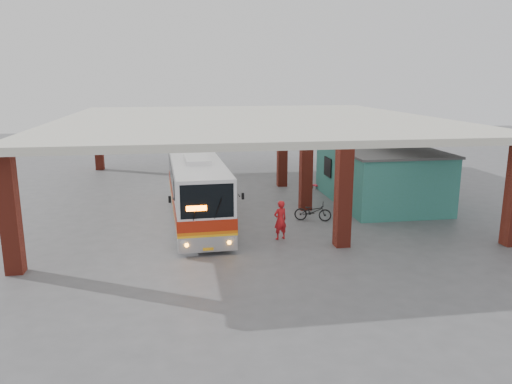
{
  "coord_description": "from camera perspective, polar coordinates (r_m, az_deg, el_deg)",
  "views": [
    {
      "loc": [
        -3.62,
        -21.98,
        6.84
      ],
      "look_at": [
        -0.13,
        0.0,
        1.74
      ],
      "focal_mm": 35.0,
      "sensor_mm": 36.0,
      "label": 1
    }
  ],
  "objects": [
    {
      "name": "ground",
      "position": [
        23.3,
        0.32,
        -4.16
      ],
      "size": [
        90.0,
        90.0,
        0.0
      ],
      "primitive_type": "plane",
      "color": "#515154",
      "rests_on": "ground"
    },
    {
      "name": "canopy_roof",
      "position": [
        28.87,
        -0.8,
        8.26
      ],
      "size": [
        21.0,
        23.0,
        0.3
      ],
      "primitive_type": "cube",
      "color": "beige",
      "rests_on": "brick_columns"
    },
    {
      "name": "brick_columns",
      "position": [
        27.84,
        1.55,
        3.26
      ],
      "size": [
        20.1,
        21.6,
        4.35
      ],
      "color": "maroon",
      "rests_on": "ground"
    },
    {
      "name": "pedestrian",
      "position": [
        21.54,
        2.79,
        -3.22
      ],
      "size": [
        0.73,
        0.61,
        1.72
      ],
      "primitive_type": "imported",
      "rotation": [
        0.0,
        0.0,
        3.5
      ],
      "color": "red",
      "rests_on": "ground"
    },
    {
      "name": "shop_building",
      "position": [
        28.74,
        13.9,
        1.95
      ],
      "size": [
        5.2,
        8.2,
        3.11
      ],
      "color": "#307A65",
      "rests_on": "ground"
    },
    {
      "name": "motorcycle",
      "position": [
        24.52,
        6.52,
        -2.22
      ],
      "size": [
        1.91,
        1.16,
        0.95
      ],
      "primitive_type": "imported",
      "rotation": [
        0.0,
        0.0,
        1.25
      ],
      "color": "black",
      "rests_on": "ground"
    },
    {
      "name": "coach_bus",
      "position": [
        24.63,
        -6.85,
        0.57
      ],
      "size": [
        2.76,
        11.26,
        3.25
      ],
      "rotation": [
        0.0,
        0.0,
        0.04
      ],
      "color": "silver",
      "rests_on": "ground"
    },
    {
      "name": "red_chair",
      "position": [
        31.71,
        7.12,
        1.04
      ],
      "size": [
        0.54,
        0.54,
        0.81
      ],
      "rotation": [
        0.0,
        0.0,
        0.32
      ],
      "color": "red",
      "rests_on": "ground"
    }
  ]
}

